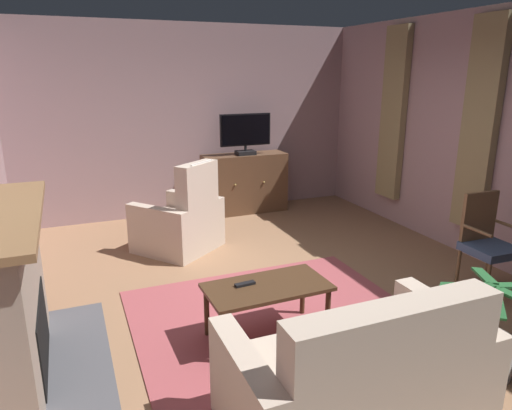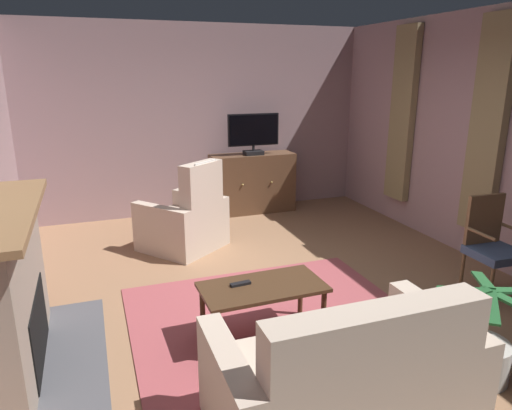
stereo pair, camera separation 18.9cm
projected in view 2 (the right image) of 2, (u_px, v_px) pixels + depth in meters
The scene contains 15 objects.
ground_plane at pixel (279, 300), 4.56m from camera, with size 5.73×6.90×0.04m, color #936B4C.
wall_back at pixel (200, 121), 7.06m from camera, with size 5.73×0.10×2.81m, color gray.
wall_right_with_window at pixel (505, 141), 5.01m from camera, with size 0.10×6.90×2.81m, color #A6858B.
curtain_panel_near at pixel (488, 127), 5.08m from camera, with size 0.10×0.44×2.36m, color #8E7F56.
curtain_panel_far at pixel (402, 115), 6.43m from camera, with size 0.10×0.44×2.36m, color #8E7F56.
rug_central at pixel (272, 318), 4.18m from camera, with size 2.47×2.06×0.01m, color #9E474C.
fireplace at pixel (1, 299), 3.26m from camera, with size 0.95×1.79×1.25m.
tv_cabinet at pixel (252, 184), 7.25m from camera, with size 1.30×0.45×0.91m.
television at pixel (253, 133), 6.98m from camera, with size 0.79×0.20×0.62m.
coffee_table at pixel (263, 292), 3.78m from camera, with size 1.01×0.54×0.47m.
tv_remote at pixel (240, 284), 3.77m from camera, with size 0.17×0.05×0.02m, color black.
sofa_floral at pixel (344, 384), 2.78m from camera, with size 1.56×0.88×0.98m.
armchair_angled_to_table at pixel (186, 222), 5.74m from camera, with size 1.19×1.19×1.13m.
side_chair_nearest_door at pixel (492, 244), 4.51m from camera, with size 0.47×0.45×0.99m.
potted_plant_tall_palm_by_window at pixel (480, 354), 3.34m from camera, with size 0.97×0.90×0.71m.
Camera 2 is at (-1.60, -3.81, 2.14)m, focal length 32.70 mm.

